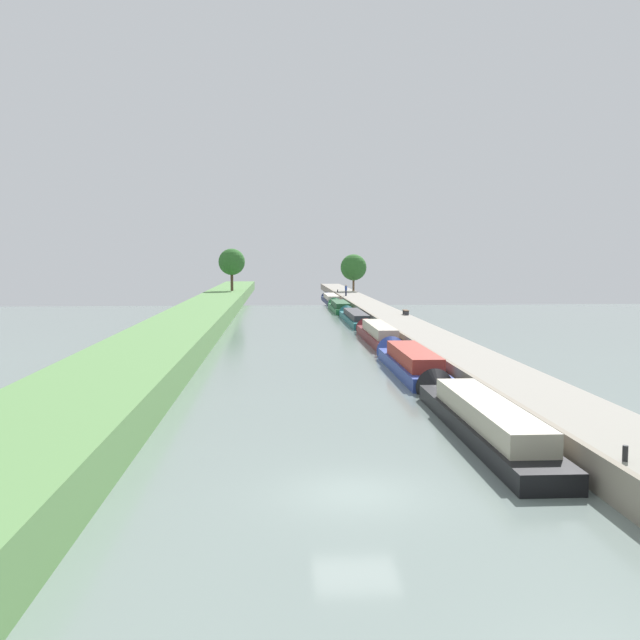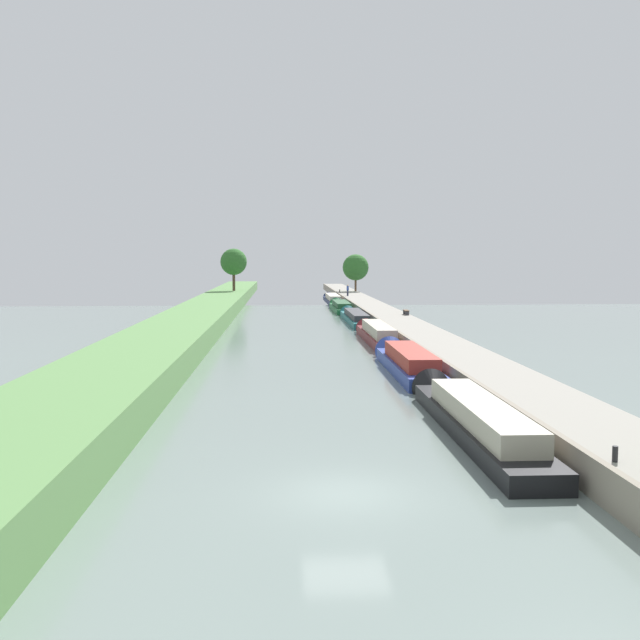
{
  "view_description": "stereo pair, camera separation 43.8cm",
  "coord_description": "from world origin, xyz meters",
  "px_view_note": "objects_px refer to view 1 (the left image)",
  "views": [
    {
      "loc": [
        -2.25,
        -19.78,
        6.89
      ],
      "look_at": [
        1.69,
        45.37,
        1.0
      ],
      "focal_mm": 39.25,
      "sensor_mm": 36.0,
      "label": 1
    },
    {
      "loc": [
        -1.81,
        -19.8,
        6.89
      ],
      "look_at": [
        1.69,
        45.37,
        1.0
      ],
      "focal_mm": 39.25,
      "sensor_mm": 36.0,
      "label": 2
    }
  ],
  "objects_px": {
    "narrowboat_green": "(339,307)",
    "mooring_bollard_far": "(338,291)",
    "narrowboat_black": "(478,416)",
    "person_walking": "(346,290)",
    "narrowboat_blue": "(409,361)",
    "park_bench": "(406,311)",
    "narrowboat_navy": "(330,299)",
    "narrowboat_maroon": "(377,334)",
    "narrowboat_teal": "(354,317)",
    "mooring_bollard_near": "(625,453)"
  },
  "relations": [
    {
      "from": "narrowboat_black",
      "to": "narrowboat_teal",
      "type": "distance_m",
      "value": 46.91
    },
    {
      "from": "narrowboat_green",
      "to": "mooring_bollard_far",
      "type": "xyz_separation_m",
      "value": [
        1.88,
        24.09,
        0.86
      ]
    },
    {
      "from": "narrowboat_blue",
      "to": "mooring_bollard_near",
      "type": "bearing_deg",
      "value": -85.3
    },
    {
      "from": "narrowboat_black",
      "to": "mooring_bollard_far",
      "type": "relative_size",
      "value": 34.08
    },
    {
      "from": "narrowboat_black",
      "to": "park_bench",
      "type": "bearing_deg",
      "value": 83.4
    },
    {
      "from": "mooring_bollard_near",
      "to": "mooring_bollard_far",
      "type": "relative_size",
      "value": 1.0
    },
    {
      "from": "narrowboat_navy",
      "to": "person_walking",
      "type": "bearing_deg",
      "value": -53.02
    },
    {
      "from": "narrowboat_black",
      "to": "narrowboat_green",
      "type": "height_order",
      "value": "narrowboat_black"
    },
    {
      "from": "narrowboat_black",
      "to": "mooring_bollard_near",
      "type": "xyz_separation_m",
      "value": [
        1.89,
        -8.04,
        0.77
      ]
    },
    {
      "from": "narrowboat_teal",
      "to": "person_walking",
      "type": "relative_size",
      "value": 10.13
    },
    {
      "from": "narrowboat_black",
      "to": "mooring_bollard_near",
      "type": "distance_m",
      "value": 8.3
    },
    {
      "from": "narrowboat_teal",
      "to": "park_bench",
      "type": "distance_m",
      "value": 6.78
    },
    {
      "from": "narrowboat_navy",
      "to": "mooring_bollard_far",
      "type": "distance_m",
      "value": 7.96
    },
    {
      "from": "park_bench",
      "to": "person_walking",
      "type": "bearing_deg",
      "value": 94.42
    },
    {
      "from": "person_walking",
      "to": "park_bench",
      "type": "xyz_separation_m",
      "value": [
        2.65,
        -34.26,
        -0.53
      ]
    },
    {
      "from": "person_walking",
      "to": "narrowboat_blue",
      "type": "bearing_deg",
      "value": -92.04
    },
    {
      "from": "narrowboat_maroon",
      "to": "narrowboat_teal",
      "type": "height_order",
      "value": "narrowboat_maroon"
    },
    {
      "from": "park_bench",
      "to": "narrowboat_black",
      "type": "bearing_deg",
      "value": -96.6
    },
    {
      "from": "narrowboat_navy",
      "to": "park_bench",
      "type": "xyz_separation_m",
      "value": [
        4.75,
        -37.05,
        0.98
      ]
    },
    {
      "from": "narrowboat_green",
      "to": "person_walking",
      "type": "height_order",
      "value": "person_walking"
    },
    {
      "from": "mooring_bollard_far",
      "to": "narrowboat_black",
      "type": "bearing_deg",
      "value": -91.24
    },
    {
      "from": "narrowboat_green",
      "to": "narrowboat_navy",
      "type": "distance_m",
      "value": 16.37
    },
    {
      "from": "narrowboat_blue",
      "to": "park_bench",
      "type": "xyz_separation_m",
      "value": [
        4.84,
        27.37,
        0.88
      ]
    },
    {
      "from": "narrowboat_maroon",
      "to": "person_walking",
      "type": "height_order",
      "value": "person_walking"
    },
    {
      "from": "narrowboat_green",
      "to": "mooring_bollard_near",
      "type": "height_order",
      "value": "mooring_bollard_near"
    },
    {
      "from": "mooring_bollard_far",
      "to": "park_bench",
      "type": "xyz_separation_m",
      "value": [
        2.98,
        -44.77,
        0.12
      ]
    },
    {
      "from": "narrowboat_blue",
      "to": "park_bench",
      "type": "distance_m",
      "value": 27.81
    },
    {
      "from": "narrowboat_blue",
      "to": "person_walking",
      "type": "relative_size",
      "value": 8.12
    },
    {
      "from": "narrowboat_black",
      "to": "person_walking",
      "type": "bearing_deg",
      "value": 88.34
    },
    {
      "from": "narrowboat_maroon",
      "to": "park_bench",
      "type": "distance_m",
      "value": 13.36
    },
    {
      "from": "mooring_bollard_near",
      "to": "park_bench",
      "type": "height_order",
      "value": "park_bench"
    },
    {
      "from": "park_bench",
      "to": "mooring_bollard_near",
      "type": "bearing_deg",
      "value": -93.4
    },
    {
      "from": "narrowboat_teal",
      "to": "mooring_bollard_near",
      "type": "xyz_separation_m",
      "value": [
        1.65,
        -54.95,
        0.87
      ]
    },
    {
      "from": "person_walking",
      "to": "mooring_bollard_near",
      "type": "bearing_deg",
      "value": -90.22
    },
    {
      "from": "narrowboat_green",
      "to": "mooring_bollard_far",
      "type": "relative_size",
      "value": 31.7
    },
    {
      "from": "narrowboat_green",
      "to": "narrowboat_navy",
      "type": "bearing_deg",
      "value": 89.63
    },
    {
      "from": "mooring_bollard_near",
      "to": "mooring_bollard_far",
      "type": "xyz_separation_m",
      "value": [
        0.0,
        94.86,
        0.0
      ]
    },
    {
      "from": "narrowboat_navy",
      "to": "mooring_bollard_far",
      "type": "height_order",
      "value": "mooring_bollard_far"
    },
    {
      "from": "narrowboat_navy",
      "to": "park_bench",
      "type": "bearing_deg",
      "value": -82.7
    },
    {
      "from": "narrowboat_teal",
      "to": "park_bench",
      "type": "relative_size",
      "value": 11.21
    },
    {
      "from": "park_bench",
      "to": "narrowboat_teal",
      "type": "bearing_deg",
      "value": 133.64
    },
    {
      "from": "narrowboat_teal",
      "to": "narrowboat_green",
      "type": "bearing_deg",
      "value": 90.82
    },
    {
      "from": "person_walking",
      "to": "park_bench",
      "type": "relative_size",
      "value": 1.11
    },
    {
      "from": "mooring_bollard_near",
      "to": "narrowboat_black",
      "type": "bearing_deg",
      "value": 103.19
    },
    {
      "from": "narrowboat_navy",
      "to": "narrowboat_maroon",
      "type": "bearing_deg",
      "value": -89.89
    },
    {
      "from": "narrowboat_blue",
      "to": "person_walking",
      "type": "height_order",
      "value": "person_walking"
    },
    {
      "from": "mooring_bollard_far",
      "to": "narrowboat_teal",
      "type": "bearing_deg",
      "value": -92.37
    },
    {
      "from": "narrowboat_black",
      "to": "narrowboat_blue",
      "type": "xyz_separation_m",
      "value": [
        0.02,
        14.68,
        0.01
      ]
    },
    {
      "from": "narrowboat_teal",
      "to": "narrowboat_navy",
      "type": "distance_m",
      "value": 32.2
    },
    {
      "from": "narrowboat_maroon",
      "to": "park_bench",
      "type": "relative_size",
      "value": 9.95
    }
  ]
}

